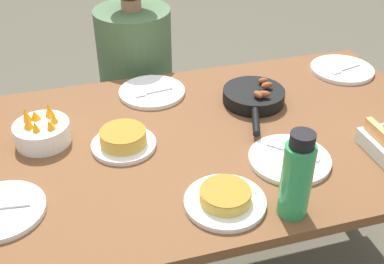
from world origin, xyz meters
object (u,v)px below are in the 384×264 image
empty_plate_far_left (1,211)px  empty_plate_far_right (342,69)px  fruit_bowl_mango (42,131)px  empty_plate_mid_edge (152,92)px  empty_plate_near_front (290,159)px  person_figure (138,103)px  frittata_plate_center (123,140)px  frittata_plate_side (225,199)px  skillet (254,97)px  water_bottle (297,177)px

empty_plate_far_left → empty_plate_far_right: 1.44m
fruit_bowl_mango → empty_plate_mid_edge: bearing=27.5°
empty_plate_near_front → person_figure: bearing=109.4°
empty_plate_mid_edge → person_figure: size_ratio=0.21×
empty_plate_far_left → frittata_plate_center: bearing=29.8°
empty_plate_near_front → empty_plate_far_left: same height
empty_plate_mid_edge → frittata_plate_side: bearing=-84.8°
empty_plate_far_right → empty_plate_far_left: bearing=-159.7°
skillet → empty_plate_mid_edge: bearing=-96.3°
frittata_plate_side → person_figure: 1.08m
skillet → frittata_plate_center: (-0.52, -0.14, -0.00)m
person_figure → frittata_plate_center: bearing=-103.4°
skillet → water_bottle: water_bottle is taller
empty_plate_far_left → empty_plate_mid_edge: 0.76m
empty_plate_mid_edge → fruit_bowl_mango: size_ratio=1.40×
empty_plate_near_front → water_bottle: water_bottle is taller
frittata_plate_center → frittata_plate_side: bearing=-57.4°
empty_plate_near_front → fruit_bowl_mango: fruit_bowl_mango is taller
frittata_plate_side → empty_plate_far_right: (0.75, 0.64, -0.01)m
skillet → frittata_plate_side: 0.57m
empty_plate_near_front → fruit_bowl_mango: bearing=156.1°
empty_plate_mid_edge → water_bottle: 0.79m
empty_plate_near_front → empty_plate_mid_edge: bearing=120.8°
skillet → water_bottle: size_ratio=1.43×
frittata_plate_side → person_figure: person_figure is taller
empty_plate_far_right → empty_plate_mid_edge: 0.81m
frittata_plate_center → empty_plate_far_right: 1.02m
person_figure → empty_plate_mid_edge: bearing=-90.2°
empty_plate_far_right → fruit_bowl_mango: size_ratio=1.43×
skillet → empty_plate_near_front: 0.37m
skillet → empty_plate_far_left: size_ratio=1.54×
person_figure → empty_plate_far_left: bearing=-120.7°
empty_plate_near_front → empty_plate_mid_edge: (-0.32, 0.54, -0.00)m
fruit_bowl_mango → water_bottle: size_ratio=0.70×
empty_plate_near_front → person_figure: person_figure is taller
frittata_plate_center → water_bottle: 0.59m
empty_plate_far_left → fruit_bowl_mango: (0.12, 0.32, 0.03)m
skillet → empty_plate_far_right: size_ratio=1.42×
frittata_plate_center → empty_plate_mid_edge: 0.36m
empty_plate_mid_edge → person_figure: bearing=89.8°
person_figure → water_bottle: bearing=-78.6°
empty_plate_near_front → empty_plate_far_left: bearing=179.4°
empty_plate_near_front → skillet: bearing=85.5°
fruit_bowl_mango → person_figure: 0.78m
skillet → frittata_plate_center: size_ratio=1.76×
fruit_bowl_mango → water_bottle: bearing=-39.8°
frittata_plate_center → empty_plate_far_left: bearing=-150.2°
skillet → empty_plate_far_left: (-0.89, -0.36, -0.02)m
empty_plate_far_left → empty_plate_mid_edge: size_ratio=0.94×
skillet → empty_plate_far_right: 0.48m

